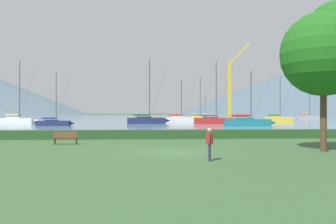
{
  "coord_description": "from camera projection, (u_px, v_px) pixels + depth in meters",
  "views": [
    {
      "loc": [
        -1.87,
        -21.01,
        2.45
      ],
      "look_at": [
        3.75,
        60.2,
        2.44
      ],
      "focal_mm": 37.42,
      "sensor_mm": 36.0,
      "label": 1
    }
  ],
  "objects": [
    {
      "name": "sailboat_slip_10",
      "position": [
        54.0,
        123.0,
        61.8
      ],
      "size": [
        6.64,
        2.12,
        9.53
      ],
      "rotation": [
        0.0,
        0.0,
        0.03
      ],
      "color": "navy",
      "rests_on": "harbor_water"
    },
    {
      "name": "sailboat_slip_11",
      "position": [
        204.0,
        118.0,
        111.02
      ],
      "size": [
        7.06,
        2.39,
        7.67
      ],
      "rotation": [
        0.0,
        0.0,
        0.05
      ],
      "color": "#19707A",
      "rests_on": "harbor_water"
    },
    {
      "name": "sailboat_slip_9",
      "position": [
        179.0,
        119.0,
        84.09
      ],
      "size": [
        8.58,
        3.01,
        10.21
      ],
      "rotation": [
        0.0,
        0.0,
        0.07
      ],
      "color": "white",
      "rests_on": "harbor_water"
    },
    {
      "name": "sailboat_slip_3",
      "position": [
        248.0,
        122.0,
        60.34
      ],
      "size": [
        9.06,
        3.34,
        9.55
      ],
      "rotation": [
        0.0,
        0.0,
        -0.09
      ],
      "color": "#19707A",
      "rests_on": "harbor_water"
    },
    {
      "name": "person_standing_walker",
      "position": [
        209.0,
        141.0,
        17.45
      ],
      "size": [
        0.36,
        0.55,
        1.65
      ],
      "rotation": [
        0.0,
        0.0,
        -0.26
      ],
      "color": "#2D3347",
      "rests_on": "ground_plane"
    },
    {
      "name": "park_bench_near_path",
      "position": [
        65.0,
        137.0,
        26.31
      ],
      "size": [
        1.77,
        0.59,
        0.95
      ],
      "rotation": [
        0.0,
        0.0,
        0.07
      ],
      "color": "brown",
      "rests_on": "ground_plane"
    },
    {
      "name": "distant_hill_east_ridge",
      "position": [
        312.0,
        89.0,
        359.28
      ],
      "size": [
        276.87,
        276.87,
        52.94
      ],
      "primitive_type": "cone",
      "color": "#4C6070",
      "rests_on": "ground_plane"
    },
    {
      "name": "ground_plane",
      "position": [
        175.0,
        153.0,
        21.09
      ],
      "size": [
        1000.0,
        1000.0,
        0.0
      ],
      "primitive_type": "plane",
      "color": "#385B33"
    },
    {
      "name": "dock_crane",
      "position": [
        230.0,
        95.0,
        91.51
      ],
      "size": [
        6.48,
        2.0,
        20.7
      ],
      "color": "#333338",
      "rests_on": "ground_plane"
    },
    {
      "name": "sailboat_slip_12",
      "position": [
        214.0,
        120.0,
        72.46
      ],
      "size": [
        8.99,
        2.84,
        12.91
      ],
      "rotation": [
        0.0,
        0.0,
        -0.02
      ],
      "color": "red",
      "rests_on": "harbor_water"
    },
    {
      "name": "sailboat_slip_8",
      "position": [
        278.0,
        119.0,
        88.12
      ],
      "size": [
        8.45,
        3.11,
        11.38
      ],
      "rotation": [
        0.0,
        0.0,
        -0.09
      ],
      "color": "gold",
      "rests_on": "harbor_water"
    },
    {
      "name": "hedge_line",
      "position": [
        164.0,
        134.0,
        32.07
      ],
      "size": [
        80.0,
        1.2,
        0.81
      ],
      "primitive_type": "cube",
      "color": "#284C23",
      "rests_on": "ground_plane"
    },
    {
      "name": "sailboat_slip_5",
      "position": [
        308.0,
        117.0,
        113.26
      ],
      "size": [
        8.59,
        2.82,
        11.19
      ],
      "rotation": [
        0.0,
        0.0,
        0.04
      ],
      "color": "#9E9EA3",
      "rests_on": "harbor_water"
    },
    {
      "name": "sailboat_slip_2",
      "position": [
        147.0,
        120.0,
        73.28
      ],
      "size": [
        9.25,
        3.67,
        13.49
      ],
      "rotation": [
        0.0,
        0.0,
        0.13
      ],
      "color": "navy",
      "rests_on": "harbor_water"
    },
    {
      "name": "sailboat_slip_1",
      "position": [
        17.0,
        120.0,
        72.38
      ],
      "size": [
        8.69,
        3.45,
        13.07
      ],
      "rotation": [
        0.0,
        0.0,
        -0.13
      ],
      "color": "white",
      "rests_on": "harbor_water"
    },
    {
      "name": "harbor_water",
      "position": [
        148.0,
        117.0,
        157.77
      ],
      "size": [
        320.0,
        246.0,
        0.0
      ],
      "primitive_type": "cube",
      "color": "slate",
      "rests_on": "ground_plane"
    },
    {
      "name": "sailboat_slip_0",
      "position": [
        198.0,
        118.0,
        95.65
      ],
      "size": [
        8.51,
        3.45,
        12.0
      ],
      "rotation": [
        0.0,
        0.0,
        -0.14
      ],
      "color": "gold",
      "rests_on": "harbor_water"
    },
    {
      "name": "park_tree",
      "position": [
        326.0,
        48.0,
        21.68
      ],
      "size": [
        5.26,
        5.26,
        9.36
      ],
      "color": "#4C3823",
      "rests_on": "ground_plane"
    }
  ]
}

